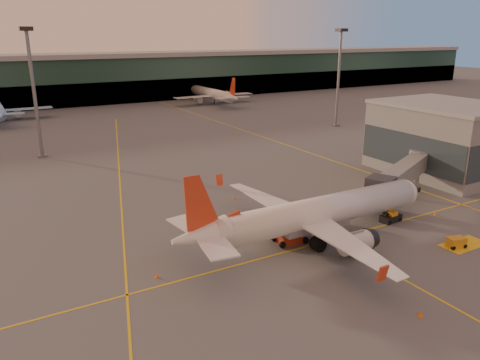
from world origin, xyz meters
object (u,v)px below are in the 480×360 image
catering_truck (289,225)px  gpu_cart (456,243)px  pushback_tug (391,217)px  main_airplane (312,215)px

catering_truck → gpu_cart: catering_truck is taller
catering_truck → pushback_tug: (15.91, -1.43, -1.64)m
catering_truck → gpu_cart: 19.93m
catering_truck → gpu_cart: (16.52, -11.03, -1.63)m
catering_truck → main_airplane: bearing=-16.4°
main_airplane → catering_truck: (-2.63, 1.09, -1.23)m
pushback_tug → catering_truck: bearing=170.8°
gpu_cart → main_airplane: bearing=156.6°
catering_truck → pushback_tug: 16.06m
catering_truck → pushback_tug: bearing=1.0°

